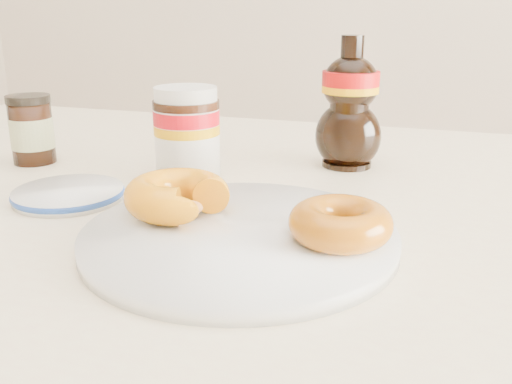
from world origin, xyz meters
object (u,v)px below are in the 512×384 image
(nutella_jar, at_px, (187,130))
(dark_jar, at_px, (32,130))
(syrup_bottle, at_px, (350,103))
(donut_bitten, at_px, (177,195))
(dining_table, at_px, (227,257))
(plate, at_px, (239,236))
(blue_rim_saucer, at_px, (69,194))
(donut_whole, at_px, (340,223))

(nutella_jar, xyz_separation_m, dark_jar, (-0.24, 0.00, -0.02))
(nutella_jar, distance_m, syrup_bottle, 0.22)
(nutella_jar, height_order, syrup_bottle, syrup_bottle)
(nutella_jar, bearing_deg, donut_bitten, -69.15)
(dining_table, height_order, plate, plate)
(syrup_bottle, relative_size, dark_jar, 1.85)
(plate, relative_size, donut_bitten, 2.79)
(syrup_bottle, relative_size, blue_rim_saucer, 1.39)
(donut_bitten, height_order, syrup_bottle, syrup_bottle)
(donut_bitten, bearing_deg, dining_table, 70.11)
(blue_rim_saucer, bearing_deg, dining_table, 25.66)
(syrup_bottle, bearing_deg, nutella_jar, -146.37)
(nutella_jar, bearing_deg, dining_table, -31.76)
(plate, distance_m, blue_rim_saucer, 0.23)
(dark_jar, height_order, blue_rim_saucer, dark_jar)
(donut_whole, bearing_deg, syrup_bottle, 98.13)
(plate, relative_size, blue_rim_saucer, 2.32)
(plate, distance_m, donut_bitten, 0.08)
(plate, height_order, donut_bitten, donut_bitten)
(dining_table, xyz_separation_m, donut_whole, (0.16, -0.13, 0.11))
(dark_jar, bearing_deg, donut_whole, -21.31)
(donut_whole, bearing_deg, dining_table, 139.60)
(donut_bitten, height_order, nutella_jar, nutella_jar)
(plate, height_order, nutella_jar, nutella_jar)
(donut_whole, distance_m, blue_rim_saucer, 0.32)
(donut_bitten, height_order, dark_jar, dark_jar)
(donut_whole, relative_size, syrup_bottle, 0.52)
(dining_table, distance_m, donut_whole, 0.24)
(plate, height_order, blue_rim_saucer, plate)
(blue_rim_saucer, bearing_deg, plate, -14.81)
(donut_whole, height_order, dark_jar, dark_jar)
(dining_table, bearing_deg, nutella_jar, 148.24)
(plate, distance_m, dark_jar, 0.41)
(donut_whole, relative_size, nutella_jar, 0.78)
(dining_table, xyz_separation_m, nutella_jar, (-0.07, 0.04, 0.15))
(donut_bitten, relative_size, dark_jar, 1.10)
(plate, height_order, syrup_bottle, syrup_bottle)
(blue_rim_saucer, bearing_deg, dark_jar, 139.08)
(syrup_bottle, height_order, blue_rim_saucer, syrup_bottle)
(dining_table, bearing_deg, dark_jar, 171.36)
(donut_bitten, xyz_separation_m, donut_whole, (0.17, -0.02, -0.00))
(donut_bitten, xyz_separation_m, nutella_jar, (-0.06, 0.16, 0.03))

